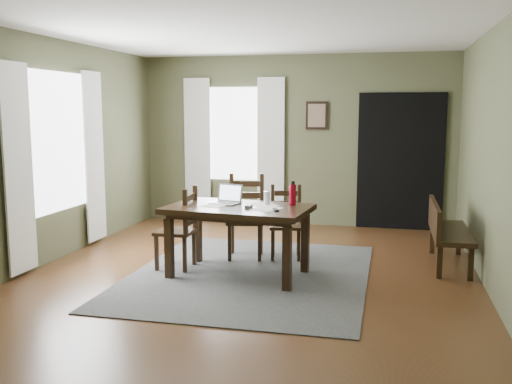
% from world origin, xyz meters
% --- Properties ---
extents(ground, '(5.00, 6.00, 0.01)m').
position_xyz_m(ground, '(0.00, 0.00, -0.01)').
color(ground, '#492C16').
extents(room_shell, '(5.02, 6.02, 2.71)m').
position_xyz_m(room_shell, '(0.00, 0.00, 1.80)').
color(room_shell, '#4C4F34').
rests_on(room_shell, ground).
extents(rug, '(2.60, 3.20, 0.01)m').
position_xyz_m(rug, '(0.00, 0.00, 0.01)').
color(rug, '#3A3A3A').
rests_on(rug, ground).
extents(dining_table, '(1.64, 1.09, 0.77)m').
position_xyz_m(dining_table, '(-0.12, -0.05, 0.69)').
color(dining_table, black).
rests_on(dining_table, rug).
extents(chair_end, '(0.43, 0.43, 0.95)m').
position_xyz_m(chair_end, '(-0.85, 0.06, 0.47)').
color(chair_end, black).
rests_on(chair_end, rug).
extents(chair_back_left, '(0.52, 0.52, 1.03)m').
position_xyz_m(chair_back_left, '(-0.24, 0.76, 0.51)').
color(chair_back_left, black).
rests_on(chair_back_left, rug).
extents(chair_back_right, '(0.46, 0.46, 0.90)m').
position_xyz_m(chair_back_right, '(0.26, 0.84, 0.44)').
color(chair_back_right, black).
rests_on(chair_back_right, rug).
extents(bench, '(0.43, 1.34, 0.75)m').
position_xyz_m(bench, '(2.15, 0.92, 0.45)').
color(bench, black).
rests_on(bench, ground).
extents(laptop, '(0.36, 0.32, 0.21)m').
position_xyz_m(laptop, '(-0.29, 0.13, 0.84)').
color(laptop, '#B7B7BC').
rests_on(laptop, dining_table).
extents(computer_mouse, '(0.07, 0.11, 0.03)m').
position_xyz_m(computer_mouse, '(0.02, -0.14, 0.80)').
color(computer_mouse, '#3F3F42').
rests_on(computer_mouse, dining_table).
extents(tv_remote, '(0.10, 0.16, 0.02)m').
position_xyz_m(tv_remote, '(0.33, -0.21, 0.79)').
color(tv_remote, black).
rests_on(tv_remote, dining_table).
extents(drinking_glass, '(0.09, 0.09, 0.15)m').
position_xyz_m(drinking_glass, '(0.17, 0.13, 0.86)').
color(drinking_glass, silver).
rests_on(drinking_glass, dining_table).
extents(water_bottle, '(0.08, 0.08, 0.27)m').
position_xyz_m(water_bottle, '(0.45, 0.16, 0.91)').
color(water_bottle, '#A20C20').
rests_on(water_bottle, dining_table).
extents(paper_a, '(0.29, 0.34, 0.00)m').
position_xyz_m(paper_a, '(-0.38, -0.05, 0.79)').
color(paper_a, white).
rests_on(paper_a, dining_table).
extents(paper_b, '(0.34, 0.38, 0.00)m').
position_xyz_m(paper_b, '(0.22, -0.14, 0.79)').
color(paper_b, white).
rests_on(paper_b, dining_table).
extents(paper_c, '(0.37, 0.38, 0.00)m').
position_xyz_m(paper_c, '(0.14, 0.10, 0.79)').
color(paper_c, white).
rests_on(paper_c, dining_table).
extents(window_left, '(0.01, 1.30, 1.70)m').
position_xyz_m(window_left, '(-2.47, 0.20, 1.45)').
color(window_left, white).
rests_on(window_left, ground).
extents(window_back, '(1.00, 0.01, 1.50)m').
position_xyz_m(window_back, '(-1.00, 2.97, 1.45)').
color(window_back, white).
rests_on(window_back, ground).
extents(curtain_left_near, '(0.03, 0.48, 2.30)m').
position_xyz_m(curtain_left_near, '(-2.44, -0.62, 1.20)').
color(curtain_left_near, silver).
rests_on(curtain_left_near, ground).
extents(curtain_left_far, '(0.03, 0.48, 2.30)m').
position_xyz_m(curtain_left_far, '(-2.44, 1.02, 1.20)').
color(curtain_left_far, silver).
rests_on(curtain_left_far, ground).
extents(curtain_back_left, '(0.44, 0.03, 2.30)m').
position_xyz_m(curtain_back_left, '(-1.62, 2.94, 1.20)').
color(curtain_back_left, silver).
rests_on(curtain_back_left, ground).
extents(curtain_back_right, '(0.44, 0.03, 2.30)m').
position_xyz_m(curtain_back_right, '(-0.38, 2.94, 1.20)').
color(curtain_back_right, silver).
rests_on(curtain_back_right, ground).
extents(framed_picture, '(0.34, 0.03, 0.44)m').
position_xyz_m(framed_picture, '(0.35, 2.97, 1.75)').
color(framed_picture, black).
rests_on(framed_picture, ground).
extents(doorway_back, '(1.30, 0.03, 2.10)m').
position_xyz_m(doorway_back, '(1.65, 2.97, 1.05)').
color(doorway_back, black).
rests_on(doorway_back, ground).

